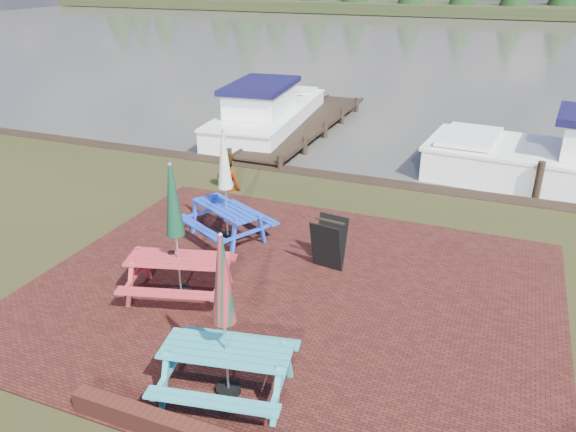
# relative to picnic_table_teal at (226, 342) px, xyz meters

# --- Properties ---
(ground) EXTENTS (120.00, 120.00, 0.00)m
(ground) POSITION_rel_picnic_table_teal_xyz_m (-0.17, 1.64, -0.83)
(ground) COLOR black
(ground) RESTS_ON ground
(paving) EXTENTS (9.00, 7.50, 0.02)m
(paving) POSITION_rel_picnic_table_teal_xyz_m (-0.17, 2.64, -0.82)
(paving) COLOR black
(paving) RESTS_ON ground
(water) EXTENTS (120.00, 60.00, 0.02)m
(water) POSITION_rel_picnic_table_teal_xyz_m (-0.17, 38.64, -0.83)
(water) COLOR #413E38
(water) RESTS_ON ground
(picnic_table_teal) EXTENTS (1.95, 1.80, 2.36)m
(picnic_table_teal) POSITION_rel_picnic_table_teal_xyz_m (0.00, 0.00, 0.00)
(picnic_table_teal) COLOR teal
(picnic_table_teal) RESTS_ON ground
(picnic_table_red) EXTENTS (2.07, 1.94, 2.39)m
(picnic_table_red) POSITION_rel_picnic_table_teal_xyz_m (-1.91, 1.88, 0.01)
(picnic_table_red) COLOR #BA2F37
(picnic_table_red) RESTS_ON ground
(picnic_table_blue) EXTENTS (2.18, 2.10, 2.33)m
(picnic_table_blue) POSITION_rel_picnic_table_teal_xyz_m (-2.19, 4.16, -0.01)
(picnic_table_blue) COLOR blue
(picnic_table_blue) RESTS_ON ground
(chalkboard) EXTENTS (0.63, 0.64, 0.97)m
(chalkboard) POSITION_rel_picnic_table_teal_xyz_m (0.15, 3.79, -0.33)
(chalkboard) COLOR black
(chalkboard) RESTS_ON ground
(jetty) EXTENTS (1.76, 9.08, 1.00)m
(jetty) POSITION_rel_picnic_table_teal_xyz_m (-3.67, 12.91, -0.71)
(jetty) COLOR black
(jetty) RESTS_ON ground
(boat_jetty) EXTENTS (3.11, 7.28, 2.05)m
(boat_jetty) POSITION_rel_picnic_table_teal_xyz_m (-5.01, 12.60, -0.41)
(boat_jetty) COLOR white
(boat_jetty) RESTS_ON ground
(person) EXTENTS (0.72, 0.51, 1.86)m
(person) POSITION_rel_picnic_table_teal_xyz_m (-3.47, 6.68, 0.10)
(person) COLOR gray
(person) RESTS_ON ground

